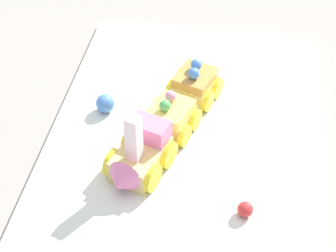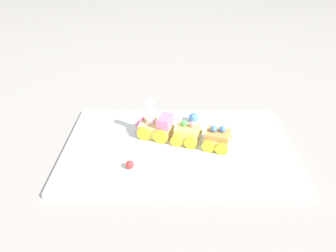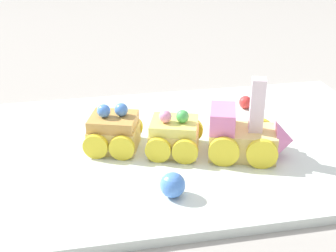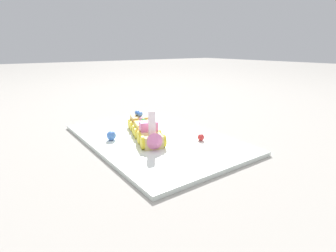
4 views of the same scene
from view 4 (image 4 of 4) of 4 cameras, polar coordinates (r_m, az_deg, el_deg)
The scene contains 7 objects.
ground_plane at distance 0.86m, azimuth -3.03°, elevation -3.13°, with size 10.00×10.00×0.00m, color gray.
display_board at distance 0.86m, azimuth -3.04°, elevation -2.75°, with size 0.60×0.39×0.01m, color silver.
cake_train_locomotive at distance 0.78m, azimuth -3.62°, elevation -2.38°, with size 0.12×0.09×0.11m.
cake_car_lemon at distance 0.87m, azimuth -5.22°, elevation -0.67°, with size 0.09×0.09×0.06m.
cake_car_caramel at distance 0.94m, azimuth -6.32°, elevation 0.83°, with size 0.09×0.09×0.07m.
gumball_red at distance 0.83m, azimuth 7.17°, elevation -2.46°, with size 0.02×0.02×0.02m, color red.
gumball_blue at distance 0.84m, azimuth -12.24°, elevation -2.04°, with size 0.03×0.03×0.03m, color #4C84E0.
Camera 4 is at (0.69, -0.44, 0.29)m, focal length 28.00 mm.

